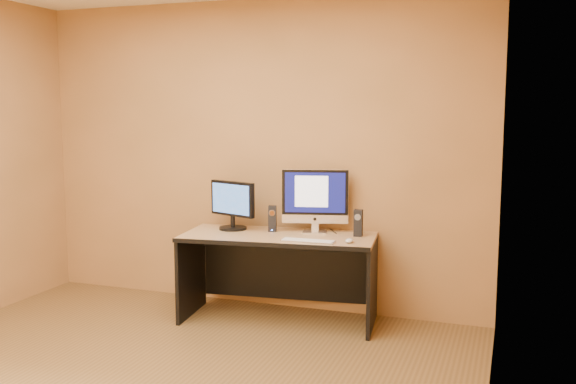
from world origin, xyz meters
name	(u,v)px	position (x,y,z in m)	size (l,w,h in m)	color
walls	(120,179)	(0.00, 0.00, 1.30)	(4.00, 4.00, 2.60)	#AC7845
desk	(279,278)	(0.35, 1.61, 0.35)	(1.52, 0.66, 0.70)	tan
imac	(315,200)	(0.59, 1.81, 0.96)	(0.54, 0.20, 0.52)	silver
second_monitor	(233,206)	(-0.09, 1.70, 0.90)	(0.46, 0.23, 0.40)	black
speaker_left	(272,219)	(0.25, 1.73, 0.81)	(0.06, 0.07, 0.21)	black
speaker_right	(358,223)	(0.96, 1.77, 0.81)	(0.06, 0.07, 0.21)	black
keyboard	(308,241)	(0.65, 1.43, 0.71)	(0.41, 0.11, 0.02)	silver
mouse	(349,240)	(0.95, 1.51, 0.72)	(0.06, 0.10, 0.03)	silver
cable_a	(333,231)	(0.72, 1.89, 0.71)	(0.01, 0.01, 0.21)	black
cable_b	(311,229)	(0.53, 1.91, 0.71)	(0.01, 0.01, 0.17)	black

